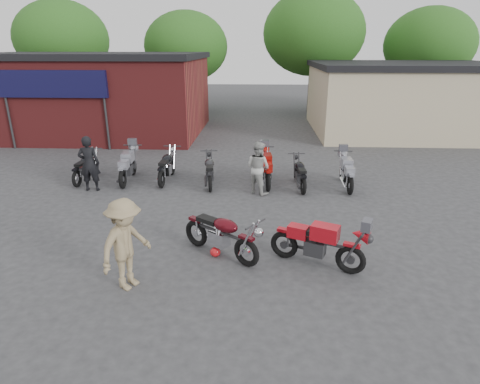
{
  "coord_description": "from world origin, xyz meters",
  "views": [
    {
      "loc": [
        0.38,
        -8.24,
        4.58
      ],
      "look_at": [
        -0.13,
        1.88,
        0.9
      ],
      "focal_mm": 30.0,
      "sensor_mm": 36.0,
      "label": 1
    }
  ],
  "objects_px": {
    "vintage_motorcycle": "(221,232)",
    "row_bike_1": "(128,164)",
    "row_bike_0": "(86,166)",
    "row_bike_5": "(300,172)",
    "person_dark": "(89,164)",
    "person_light": "(258,168)",
    "row_bike_4": "(266,167)",
    "helmet": "(215,252)",
    "row_bike_2": "(167,165)",
    "person_tan": "(126,245)",
    "sportbike": "(319,241)",
    "row_bike_6": "(347,170)",
    "row_bike_3": "(210,169)"
  },
  "relations": [
    {
      "from": "vintage_motorcycle",
      "to": "row_bike_6",
      "type": "distance_m",
      "value": 6.36
    },
    {
      "from": "row_bike_2",
      "to": "person_tan",
      "type": "bearing_deg",
      "value": -172.18
    },
    {
      "from": "person_tan",
      "to": "row_bike_0",
      "type": "xyz_separation_m",
      "value": [
        -3.66,
        6.67,
        -0.39
      ]
    },
    {
      "from": "person_light",
      "to": "person_tan",
      "type": "bearing_deg",
      "value": 104.45
    },
    {
      "from": "vintage_motorcycle",
      "to": "person_tan",
      "type": "xyz_separation_m",
      "value": [
        -1.75,
        -1.34,
        0.33
      ]
    },
    {
      "from": "vintage_motorcycle",
      "to": "row_bike_1",
      "type": "relative_size",
      "value": 0.99
    },
    {
      "from": "row_bike_4",
      "to": "row_bike_6",
      "type": "height_order",
      "value": "row_bike_4"
    },
    {
      "from": "vintage_motorcycle",
      "to": "helmet",
      "type": "relative_size",
      "value": 8.68
    },
    {
      "from": "row_bike_4",
      "to": "row_bike_5",
      "type": "relative_size",
      "value": 1.13
    },
    {
      "from": "person_dark",
      "to": "row_bike_4",
      "type": "xyz_separation_m",
      "value": [
        5.89,
        1.0,
        -0.31
      ]
    },
    {
      "from": "row_bike_1",
      "to": "person_light",
      "type": "bearing_deg",
      "value": -106.56
    },
    {
      "from": "vintage_motorcycle",
      "to": "row_bike_5",
      "type": "distance_m",
      "value": 5.44
    },
    {
      "from": "sportbike",
      "to": "row_bike_2",
      "type": "distance_m",
      "value": 7.41
    },
    {
      "from": "person_dark",
      "to": "row_bike_2",
      "type": "xyz_separation_m",
      "value": [
        2.32,
        1.15,
        -0.33
      ]
    },
    {
      "from": "vintage_motorcycle",
      "to": "row_bike_0",
      "type": "relative_size",
      "value": 1.11
    },
    {
      "from": "person_tan",
      "to": "row_bike_5",
      "type": "xyz_separation_m",
      "value": [
        3.97,
        6.3,
        -0.39
      ]
    },
    {
      "from": "person_dark",
      "to": "person_light",
      "type": "xyz_separation_m",
      "value": [
        5.61,
        0.03,
        -0.07
      ]
    },
    {
      "from": "helmet",
      "to": "row_bike_4",
      "type": "height_order",
      "value": "row_bike_4"
    },
    {
      "from": "helmet",
      "to": "row_bike_3",
      "type": "height_order",
      "value": "row_bike_3"
    },
    {
      "from": "sportbike",
      "to": "row_bike_0",
      "type": "bearing_deg",
      "value": 167.77
    },
    {
      "from": "person_light",
      "to": "row_bike_6",
      "type": "height_order",
      "value": "person_light"
    },
    {
      "from": "row_bike_1",
      "to": "row_bike_3",
      "type": "height_order",
      "value": "row_bike_1"
    },
    {
      "from": "vintage_motorcycle",
      "to": "helmet",
      "type": "distance_m",
      "value": 0.52
    },
    {
      "from": "row_bike_6",
      "to": "person_tan",
      "type": "bearing_deg",
      "value": 140.19
    },
    {
      "from": "person_light",
      "to": "row_bike_3",
      "type": "height_order",
      "value": "person_light"
    },
    {
      "from": "sportbike",
      "to": "person_light",
      "type": "distance_m",
      "value": 4.87
    },
    {
      "from": "row_bike_2",
      "to": "row_bike_6",
      "type": "bearing_deg",
      "value": -91.73
    },
    {
      "from": "person_tan",
      "to": "row_bike_4",
      "type": "xyz_separation_m",
      "value": [
        2.83,
        6.65,
        -0.32
      ]
    },
    {
      "from": "person_dark",
      "to": "row_bike_0",
      "type": "distance_m",
      "value": 1.24
    },
    {
      "from": "person_dark",
      "to": "person_tan",
      "type": "bearing_deg",
      "value": 111.03
    },
    {
      "from": "vintage_motorcycle",
      "to": "person_tan",
      "type": "bearing_deg",
      "value": -106.73
    },
    {
      "from": "row_bike_0",
      "to": "row_bike_2",
      "type": "distance_m",
      "value": 2.93
    },
    {
      "from": "row_bike_4",
      "to": "person_tan",
      "type": "bearing_deg",
      "value": 153.04
    },
    {
      "from": "row_bike_2",
      "to": "person_dark",
      "type": "bearing_deg",
      "value": 117.89
    },
    {
      "from": "row_bike_2",
      "to": "row_bike_4",
      "type": "bearing_deg",
      "value": -90.65
    },
    {
      "from": "helmet",
      "to": "person_tan",
      "type": "relative_size",
      "value": 0.13
    },
    {
      "from": "helmet",
      "to": "row_bike_4",
      "type": "xyz_separation_m",
      "value": [
        1.23,
        5.33,
        0.51
      ]
    },
    {
      "from": "sportbike",
      "to": "person_tan",
      "type": "distance_m",
      "value": 4.05
    },
    {
      "from": "row_bike_2",
      "to": "row_bike_5",
      "type": "distance_m",
      "value": 4.74
    },
    {
      "from": "vintage_motorcycle",
      "to": "row_bike_4",
      "type": "xyz_separation_m",
      "value": [
        1.08,
        5.31,
        0.01
      ]
    },
    {
      "from": "person_dark",
      "to": "row_bike_0",
      "type": "relative_size",
      "value": 0.97
    },
    {
      "from": "vintage_motorcycle",
      "to": "person_light",
      "type": "distance_m",
      "value": 4.42
    },
    {
      "from": "person_dark",
      "to": "person_light",
      "type": "bearing_deg",
      "value": 172.88
    },
    {
      "from": "sportbike",
      "to": "row_bike_6",
      "type": "height_order",
      "value": "sportbike"
    },
    {
      "from": "helmet",
      "to": "row_bike_2",
      "type": "distance_m",
      "value": 5.97
    },
    {
      "from": "vintage_motorcycle",
      "to": "row_bike_0",
      "type": "xyz_separation_m",
      "value": [
        -5.41,
        5.33,
        -0.06
      ]
    },
    {
      "from": "person_tan",
      "to": "row_bike_1",
      "type": "relative_size",
      "value": 0.89
    },
    {
      "from": "row_bike_0",
      "to": "row_bike_5",
      "type": "distance_m",
      "value": 7.64
    },
    {
      "from": "vintage_motorcycle",
      "to": "row_bike_2",
      "type": "height_order",
      "value": "vintage_motorcycle"
    },
    {
      "from": "row_bike_2",
      "to": "sportbike",
      "type": "bearing_deg",
      "value": -139.63
    }
  ]
}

